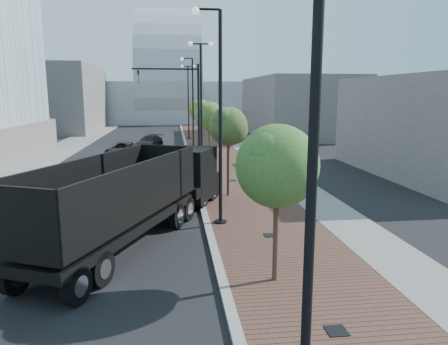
{
  "coord_description": "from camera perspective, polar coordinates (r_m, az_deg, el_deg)",
  "views": [
    {
      "loc": [
        -1.42,
        -7.84,
        5.75
      ],
      "look_at": [
        1.0,
        12.0,
        2.0
      ],
      "focal_mm": 33.68,
      "sensor_mm": 36.0,
      "label": 1
    }
  ],
  "objects": [
    {
      "name": "streetlight_3",
      "position": [
        41.91,
        -4.38,
        8.67
      ],
      "size": [
        1.44,
        0.56,
        9.21
      ],
      "color": "black",
      "rests_on": "ground"
    },
    {
      "name": "utility_cover_1",
      "position": [
        17.24,
        6.31,
        -8.47
      ],
      "size": [
        0.5,
        0.5,
        0.02
      ],
      "primitive_type": "cube",
      "color": "black",
      "rests_on": "sidewalk"
    },
    {
      "name": "sidewalk",
      "position": [
        48.43,
        -1.07,
        3.88
      ],
      "size": [
        7.0,
        140.0,
        0.12
      ],
      "primitive_type": "cube",
      "color": "#4C2D23",
      "rests_on": "ground"
    },
    {
      "name": "tree_3",
      "position": [
        47.0,
        -3.24,
        8.45
      ],
      "size": [
        2.47,
        2.44,
        5.21
      ],
      "color": "#382619",
      "rests_on": "ground"
    },
    {
      "name": "dark_car_mid",
      "position": [
        40.16,
        -13.69,
        3.04
      ],
      "size": [
        3.04,
        5.05,
        1.31
      ],
      "primitive_type": "imported",
      "rotation": [
        0.0,
        0.0,
        -0.19
      ],
      "color": "black",
      "rests_on": "ground"
    },
    {
      "name": "commercial_block_ne",
      "position": [
        60.43,
        9.93,
        8.82
      ],
      "size": [
        12.0,
        22.0,
        8.0
      ],
      "primitive_type": "cube",
      "color": "#605A56",
      "rests_on": "ground"
    },
    {
      "name": "commercial_block_nw",
      "position": [
        70.35,
        -22.57,
        9.22
      ],
      "size": [
        14.0,
        20.0,
        10.0
      ],
      "primitive_type": "cube",
      "color": "slate",
      "rests_on": "ground"
    },
    {
      "name": "dump_truck",
      "position": [
        18.98,
        -8.82,
        -2.6
      ],
      "size": [
        7.67,
        13.21,
        3.44
      ],
      "rotation": [
        0.0,
        0.0,
        -0.42
      ],
      "color": "black",
      "rests_on": "ground"
    },
    {
      "name": "west_sidewalk",
      "position": [
        49.55,
        -20.45,
        3.37
      ],
      "size": [
        4.0,
        140.0,
        0.12
      ],
      "primitive_type": "cube",
      "color": "slate",
      "rests_on": "ground"
    },
    {
      "name": "concrete_strip",
      "position": [
        48.78,
        2.09,
        3.93
      ],
      "size": [
        2.4,
        140.0,
        0.13
      ],
      "primitive_type": "cube",
      "color": "slate",
      "rests_on": "ground"
    },
    {
      "name": "utility_cover_0",
      "position": [
        11.15,
        15.04,
        -20.04
      ],
      "size": [
        0.5,
        0.5,
        0.02
      ],
      "primitive_type": "cube",
      "color": "black",
      "rests_on": "sidewalk"
    },
    {
      "name": "dark_car_far",
      "position": [
        46.07,
        -10.08,
        4.14
      ],
      "size": [
        3.25,
        4.97,
        1.34
      ],
      "primitive_type": "imported",
      "rotation": [
        0.0,
        0.0,
        -0.33
      ],
      "color": "black",
      "rests_on": "ground"
    },
    {
      "name": "commercial_block_e",
      "position": [
        34.02,
        28.03,
        5.6
      ],
      "size": [
        10.0,
        16.0,
        7.0
      ],
      "primitive_type": "cube",
      "color": "#635D59",
      "rests_on": "ground"
    },
    {
      "name": "utility_cover_2",
      "position": [
        27.69,
        1.13,
        -1.08
      ],
      "size": [
        0.5,
        0.5,
        0.02
      ],
      "primitive_type": "cube",
      "color": "black",
      "rests_on": "sidewalk"
    },
    {
      "name": "curb",
      "position": [
        48.2,
        -5.22,
        3.82
      ],
      "size": [
        0.3,
        140.0,
        0.14
      ],
      "primitive_type": "cube",
      "color": "gray",
      "rests_on": "ground"
    },
    {
      "name": "traffic_mast",
      "position": [
        32.87,
        -5.06,
        9.25
      ],
      "size": [
        5.09,
        0.2,
        8.0
      ],
      "color": "black",
      "rests_on": "ground"
    },
    {
      "name": "tree_0",
      "position": [
        12.43,
        7.42,
        0.82
      ],
      "size": [
        2.51,
        2.48,
        4.91
      ],
      "color": "#382619",
      "rests_on": "ground"
    },
    {
      "name": "streetlight_0",
      "position": [
        6.25,
        11.96,
        1.81
      ],
      "size": [
        1.72,
        0.56,
        9.28
      ],
      "color": "black",
      "rests_on": "ground"
    },
    {
      "name": "tree_1",
      "position": [
        23.14,
        0.69,
        6.27
      ],
      "size": [
        2.21,
        2.13,
        5.08
      ],
      "color": "#382619",
      "rests_on": "ground"
    },
    {
      "name": "tree_2",
      "position": [
        35.05,
        -1.94,
        7.64
      ],
      "size": [
        2.44,
        2.4,
        5.14
      ],
      "color": "#382619",
      "rests_on": "ground"
    },
    {
      "name": "convention_center",
      "position": [
        92.85,
        -7.43,
        10.7
      ],
      "size": [
        50.0,
        30.0,
        50.0
      ],
      "color": "#A3A9AC",
      "rests_on": "ground"
    },
    {
      "name": "streetlight_1",
      "position": [
        18.0,
        -0.85,
        6.14
      ],
      "size": [
        1.44,
        0.56,
        9.21
      ],
      "color": "black",
      "rests_on": "ground"
    },
    {
      "name": "streetlight_4",
      "position": [
        53.89,
        -4.86,
        9.6
      ],
      "size": [
        1.72,
        0.56,
        9.28
      ],
      "color": "black",
      "rests_on": "ground"
    },
    {
      "name": "streetlight_2",
      "position": [
        29.93,
        -3.11,
        8.83
      ],
      "size": [
        1.72,
        0.56,
        9.28
      ],
      "color": "black",
      "rests_on": "ground"
    },
    {
      "name": "pedestrian",
      "position": [
        25.67,
        8.46,
        -0.33
      ],
      "size": [
        0.76,
        0.6,
        1.84
      ],
      "primitive_type": "imported",
      "rotation": [
        0.0,
        0.0,
        2.88
      ],
      "color": "black",
      "rests_on": "ground"
    },
    {
      "name": "white_sedan",
      "position": [
        29.94,
        -14.18,
        0.63
      ],
      "size": [
        2.09,
        4.53,
        1.44
      ],
      "primitive_type": "imported",
      "rotation": [
        0.0,
        0.0,
        0.13
      ],
      "color": "silver",
      "rests_on": "ground"
    }
  ]
}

